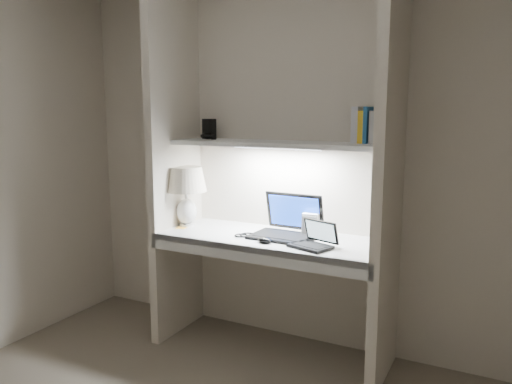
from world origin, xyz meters
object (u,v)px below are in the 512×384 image
Objects in this scene: table_lamp at (186,186)px; speaker at (311,224)px; laptop_netbook at (314,241)px; laptop_main at (288,227)px; book_row at (371,126)px.

table_lamp is 0.89m from speaker.
laptop_netbook is 0.27m from speaker.
laptop_main is 1.44× the size of laptop_netbook.
table_lamp is 1.01m from laptop_netbook.
laptop_main is at bearing 164.15° from laptop_netbook.
laptop_netbook is (0.24, -0.17, -0.02)m from laptop_main.
table_lamp is at bearing -167.81° from laptop_netbook.
laptop_netbook is 1.30× the size of book_row.
laptop_netbook is 0.76m from book_row.
table_lamp is at bearing -173.46° from laptop_main.
speaker is 0.67× the size of book_row.
speaker is at bearing 8.97° from table_lamp.
table_lamp is at bearing -170.84° from book_row.
table_lamp is at bearing -174.55° from speaker.
book_row reaches higher than laptop_netbook.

